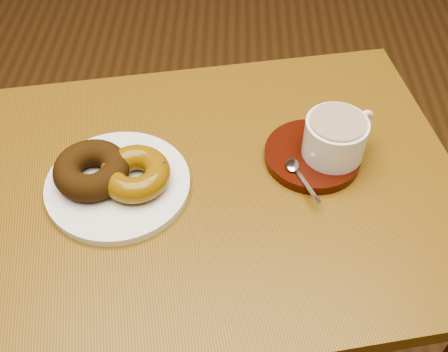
{
  "coord_description": "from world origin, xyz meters",
  "views": [
    {
      "loc": [
        0.32,
        -0.33,
        1.33
      ],
      "look_at": [
        0.3,
        0.22,
        0.72
      ],
      "focal_mm": 45.0,
      "sensor_mm": 36.0,
      "label": 1
    }
  ],
  "objects_px": {
    "saucer": "(312,155)",
    "donut_plate": "(118,185)",
    "cafe_table": "(212,230)",
    "coffee_cup": "(336,137)"
  },
  "relations": [
    {
      "from": "saucer",
      "to": "donut_plate",
      "type": "bearing_deg",
      "value": -167.36
    },
    {
      "from": "saucer",
      "to": "cafe_table",
      "type": "bearing_deg",
      "value": -159.96
    },
    {
      "from": "cafe_table",
      "to": "saucer",
      "type": "height_order",
      "value": "saucer"
    },
    {
      "from": "donut_plate",
      "to": "coffee_cup",
      "type": "height_order",
      "value": "coffee_cup"
    },
    {
      "from": "cafe_table",
      "to": "coffee_cup",
      "type": "bearing_deg",
      "value": 5.91
    },
    {
      "from": "donut_plate",
      "to": "cafe_table",
      "type": "bearing_deg",
      "value": 3.67
    },
    {
      "from": "coffee_cup",
      "to": "cafe_table",
      "type": "bearing_deg",
      "value": 161.47
    },
    {
      "from": "donut_plate",
      "to": "saucer",
      "type": "height_order",
      "value": "saucer"
    },
    {
      "from": "coffee_cup",
      "to": "donut_plate",
      "type": "bearing_deg",
      "value": 155.99
    },
    {
      "from": "cafe_table",
      "to": "donut_plate",
      "type": "xyz_separation_m",
      "value": [
        -0.14,
        -0.01,
        0.12
      ]
    }
  ]
}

